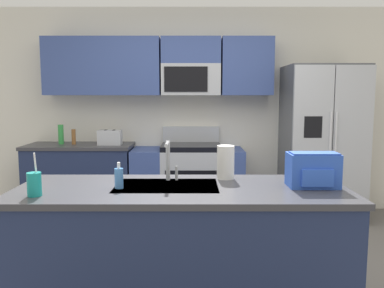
% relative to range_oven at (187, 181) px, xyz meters
% --- Properties ---
extents(ground_plane, '(9.00, 9.00, 0.00)m').
position_rel_range_oven_xyz_m(ground_plane, '(0.09, -1.80, -0.44)').
color(ground_plane, '#66605B').
rests_on(ground_plane, ground).
extents(kitchen_wall_unit, '(5.20, 0.43, 2.60)m').
position_rel_range_oven_xyz_m(kitchen_wall_unit, '(-0.05, 0.28, 1.03)').
color(kitchen_wall_unit, silver).
rests_on(kitchen_wall_unit, ground).
extents(back_counter, '(1.29, 0.63, 0.90)m').
position_rel_range_oven_xyz_m(back_counter, '(-1.33, -0.00, 0.01)').
color(back_counter, '#1E2A4D').
rests_on(back_counter, ground).
extents(range_oven, '(1.36, 0.61, 1.10)m').
position_rel_range_oven_xyz_m(range_oven, '(0.00, 0.00, 0.00)').
color(range_oven, '#B7BABF').
rests_on(range_oven, ground).
extents(refrigerator, '(0.90, 0.76, 1.85)m').
position_rel_range_oven_xyz_m(refrigerator, '(1.62, -0.07, 0.48)').
color(refrigerator, '#4C4F54').
rests_on(refrigerator, ground).
extents(island_counter, '(2.16, 0.83, 0.90)m').
position_rel_range_oven_xyz_m(island_counter, '(-0.02, -2.31, 0.01)').
color(island_counter, '#1E2A4D').
rests_on(island_counter, ground).
extents(toaster, '(0.28, 0.16, 0.18)m').
position_rel_range_oven_xyz_m(toaster, '(-0.94, -0.05, 0.55)').
color(toaster, '#B7BABF').
rests_on(toaster, back_counter).
extents(pepper_mill, '(0.05, 0.05, 0.19)m').
position_rel_range_oven_xyz_m(pepper_mill, '(-1.40, -0.00, 0.55)').
color(pepper_mill, brown).
rests_on(pepper_mill, back_counter).
extents(bottle_green, '(0.07, 0.07, 0.24)m').
position_rel_range_oven_xyz_m(bottle_green, '(-1.56, 0.02, 0.58)').
color(bottle_green, green).
rests_on(bottle_green, back_counter).
extents(sink_faucet, '(0.09, 0.21, 0.28)m').
position_rel_range_oven_xyz_m(sink_faucet, '(-0.11, -2.12, 0.62)').
color(sink_faucet, '#B7BABF').
rests_on(sink_faucet, island_counter).
extents(drink_cup_teal, '(0.08, 0.08, 0.26)m').
position_rel_range_oven_xyz_m(drink_cup_teal, '(-0.89, -2.54, 0.53)').
color(drink_cup_teal, teal).
rests_on(drink_cup_teal, island_counter).
extents(soap_dispenser, '(0.06, 0.06, 0.17)m').
position_rel_range_oven_xyz_m(soap_dispenser, '(-0.42, -2.34, 0.53)').
color(soap_dispenser, '#4C8CD8').
rests_on(soap_dispenser, island_counter).
extents(paper_towel_roll, '(0.12, 0.12, 0.24)m').
position_rel_range_oven_xyz_m(paper_towel_roll, '(0.29, -2.04, 0.58)').
color(paper_towel_roll, white).
rests_on(paper_towel_roll, island_counter).
extents(backpack, '(0.32, 0.22, 0.23)m').
position_rel_range_oven_xyz_m(backpack, '(0.84, -2.30, 0.57)').
color(backpack, blue).
rests_on(backpack, island_counter).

